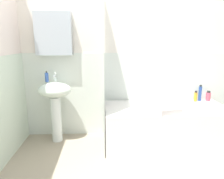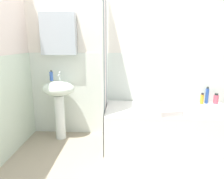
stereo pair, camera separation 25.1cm
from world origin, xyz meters
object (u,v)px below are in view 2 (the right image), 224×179
Objects in this scene: soap_dispenser at (51,76)px; lotion_bottle at (207,96)px; sink at (59,97)px; shampoo_bottle at (216,99)px; bathtub at (167,128)px; towel_folded at (169,112)px; body_wash_bottle at (202,99)px.

soap_dispenser reaches higher than lotion_bottle.
soap_dispenser is at bearing 153.56° from sink.
shampoo_bottle is at bearing 2.98° from sink.
soap_dispenser is 0.09× the size of bathtub.
sink reaches higher than towel_folded.
soap_dispenser reaches higher than shampoo_bottle.
lotion_bottle is 1.53× the size of body_wash_bottle.
towel_folded is (-0.74, -0.49, -0.03)m from shampoo_bottle.
sink is 5.55× the size of soap_dispenser.
lotion_bottle reaches higher than towel_folded.
sink reaches higher than body_wash_bottle.
bathtub is at bearing -6.04° from sink.
bathtub is (1.57, -0.21, -0.63)m from soap_dispenser.
body_wash_bottle is at bearing 41.18° from towel_folded.
body_wash_bottle is at bearing -173.65° from shampoo_bottle.
soap_dispenser is at bearing -178.91° from body_wash_bottle.
lotion_bottle is at bearing 177.52° from shampoo_bottle.
towel_folded is at bearing -146.14° from shampoo_bottle.
towel_folded is (1.53, -0.43, -0.34)m from soap_dispenser.
shampoo_bottle reaches higher than bathtub.
sink reaches higher than shampoo_bottle.
lotion_bottle is at bearing 39.21° from towel_folded.
soap_dispenser is at bearing 164.24° from towel_folded.
sink is at bearing 165.07° from towel_folded.
shampoo_bottle is 0.62× the size of lotion_bottle.
sink is 2.17m from shampoo_bottle.
sink is at bearing 173.96° from bathtub.
sink is at bearing -177.36° from body_wash_bottle.
sink is 0.52× the size of bathtub.
soap_dispenser reaches higher than sink.
towel_folded is (-0.61, -0.50, -0.08)m from lotion_bottle.
shampoo_bottle is 0.95× the size of body_wash_bottle.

